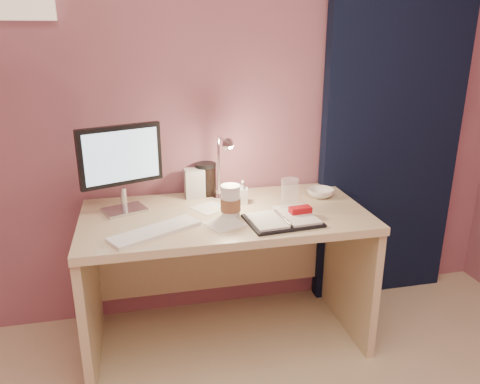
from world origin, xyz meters
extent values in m
plane|color=#A55F6F|center=(0.00, 1.75, 1.25)|extent=(3.50, 0.00, 3.50)
cube|color=black|center=(1.05, 1.69, 1.10)|extent=(0.85, 0.08, 2.20)
cube|color=beige|center=(0.00, 1.38, 0.71)|extent=(1.40, 0.70, 0.04)
cube|color=beige|center=(-0.68, 1.38, 0.34)|extent=(0.04, 0.66, 0.69)
cube|color=beige|center=(0.68, 1.38, 0.34)|extent=(0.04, 0.66, 0.69)
cube|color=beige|center=(0.00, 1.71, 0.40)|extent=(1.32, 0.03, 0.55)
cube|color=silver|center=(-0.48, 1.51, 0.74)|extent=(0.24, 0.21, 0.01)
cylinder|color=silver|center=(-0.48, 1.51, 0.80)|extent=(0.03, 0.03, 0.11)
cube|color=black|center=(-0.48, 1.51, 1.02)|extent=(0.39, 0.17, 0.29)
cube|color=#A3C5DD|center=(-0.49, 1.48, 1.02)|extent=(0.34, 0.13, 0.24)
cube|color=white|center=(-0.35, 1.20, 0.74)|extent=(0.43, 0.31, 0.02)
cube|color=black|center=(0.24, 1.20, 0.74)|extent=(0.35, 0.28, 0.01)
cube|color=silver|center=(0.16, 1.20, 0.75)|extent=(0.16, 0.23, 0.01)
cube|color=silver|center=(0.32, 1.21, 0.75)|extent=(0.16, 0.23, 0.01)
cube|color=#A90E1B|center=(0.34, 1.25, 0.77)|extent=(0.11, 0.06, 0.03)
cube|color=silver|center=(-0.03, 1.24, 0.73)|extent=(0.21, 0.21, 0.00)
cube|color=silver|center=(0.33, 1.33, 0.73)|extent=(0.17, 0.17, 0.00)
cube|color=silver|center=(-0.07, 1.46, 0.73)|extent=(0.20, 0.20, 0.00)
cylinder|color=silver|center=(0.02, 1.33, 0.80)|extent=(0.09, 0.09, 0.14)
cylinder|color=brown|center=(0.02, 1.33, 0.79)|extent=(0.10, 0.10, 0.06)
cylinder|color=silver|center=(0.02, 1.33, 0.88)|extent=(0.10, 0.10, 0.01)
cylinder|color=white|center=(0.33, 1.37, 0.81)|extent=(0.09, 0.09, 0.15)
imported|color=silver|center=(0.55, 1.50, 0.75)|extent=(0.17, 0.17, 0.05)
imported|color=silver|center=(0.11, 1.50, 0.79)|extent=(0.07, 0.07, 0.12)
cylinder|color=black|center=(-0.05, 1.67, 0.81)|extent=(0.11, 0.11, 0.16)
cube|color=#B2B2AE|center=(-0.12, 1.65, 0.81)|extent=(0.11, 0.09, 0.16)
cylinder|color=silver|center=(0.01, 1.59, 0.74)|extent=(0.08, 0.08, 0.01)
cylinder|color=silver|center=(0.01, 1.59, 0.90)|extent=(0.01, 0.01, 0.31)
cone|color=silver|center=(-0.03, 1.45, 1.05)|extent=(0.08, 0.07, 0.06)
camera|label=1|loc=(-0.40, -0.73, 1.58)|focal=35.00mm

